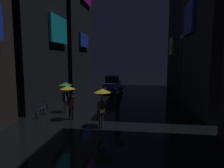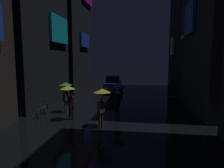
{
  "view_description": "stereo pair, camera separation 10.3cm",
  "coord_description": "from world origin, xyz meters",
  "px_view_note": "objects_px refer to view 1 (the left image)",
  "views": [
    {
      "loc": [
        1.73,
        -2.53,
        3.67
      ],
      "look_at": [
        0.0,
        9.59,
        2.18
      ],
      "focal_mm": 32.0,
      "sensor_mm": 36.0,
      "label": 1
    },
    {
      "loc": [
        1.83,
        -2.51,
        3.67
      ],
      "look_at": [
        0.0,
        9.59,
        2.18
      ],
      "focal_mm": 32.0,
      "sensor_mm": 36.0,
      "label": 2
    }
  ],
  "objects_px": {
    "bicycle_parked_at_storefront": "(42,110)",
    "streetlamp_right_far": "(181,62)",
    "pedestrian_foreground_right_yellow": "(102,97)",
    "pedestrian_near_crossing_green": "(65,89)",
    "pedestrian_midstreet_centre_yellow": "(69,93)",
    "car_distant": "(113,85)",
    "pedestrian_midstreet_left_blue": "(119,91)"
  },
  "relations": [
    {
      "from": "pedestrian_foreground_right_yellow",
      "to": "car_distant",
      "type": "bearing_deg",
      "value": 95.18
    },
    {
      "from": "pedestrian_midstreet_left_blue",
      "to": "car_distant",
      "type": "relative_size",
      "value": 0.5
    },
    {
      "from": "pedestrian_foreground_right_yellow",
      "to": "streetlamp_right_far",
      "type": "xyz_separation_m",
      "value": [
        5.29,
        6.57,
        1.86
      ]
    },
    {
      "from": "pedestrian_midstreet_centre_yellow",
      "to": "pedestrian_near_crossing_green",
      "type": "height_order",
      "value": "same"
    },
    {
      "from": "pedestrian_midstreet_left_blue",
      "to": "pedestrian_near_crossing_green",
      "type": "bearing_deg",
      "value": 177.16
    },
    {
      "from": "pedestrian_near_crossing_green",
      "to": "pedestrian_midstreet_centre_yellow",
      "type": "bearing_deg",
      "value": -62.53
    },
    {
      "from": "pedestrian_midstreet_left_blue",
      "to": "pedestrian_foreground_right_yellow",
      "type": "xyz_separation_m",
      "value": [
        -0.63,
        -2.45,
        0.0
      ]
    },
    {
      "from": "pedestrian_foreground_right_yellow",
      "to": "pedestrian_near_crossing_green",
      "type": "height_order",
      "value": "same"
    },
    {
      "from": "pedestrian_midstreet_centre_yellow",
      "to": "car_distant",
      "type": "xyz_separation_m",
      "value": [
        1.21,
        10.46,
        -0.74
      ]
    },
    {
      "from": "pedestrian_midstreet_left_blue",
      "to": "pedestrian_midstreet_centre_yellow",
      "type": "distance_m",
      "value": 3.21
    },
    {
      "from": "pedestrian_midstreet_centre_yellow",
      "to": "pedestrian_near_crossing_green",
      "type": "xyz_separation_m",
      "value": [
        -0.84,
        1.61,
        0.0
      ]
    },
    {
      "from": "bicycle_parked_at_storefront",
      "to": "streetlamp_right_far",
      "type": "relative_size",
      "value": 0.32
    },
    {
      "from": "pedestrian_foreground_right_yellow",
      "to": "pedestrian_midstreet_centre_yellow",
      "type": "bearing_deg",
      "value": 155.55
    },
    {
      "from": "pedestrian_near_crossing_green",
      "to": "bicycle_parked_at_storefront",
      "type": "bearing_deg",
      "value": -140.11
    },
    {
      "from": "pedestrian_midstreet_left_blue",
      "to": "pedestrian_near_crossing_green",
      "type": "height_order",
      "value": "same"
    },
    {
      "from": "bicycle_parked_at_storefront",
      "to": "car_distant",
      "type": "height_order",
      "value": "car_distant"
    },
    {
      "from": "pedestrian_near_crossing_green",
      "to": "car_distant",
      "type": "xyz_separation_m",
      "value": [
        2.04,
        8.85,
        -0.74
      ]
    },
    {
      "from": "pedestrian_midstreet_left_blue",
      "to": "bicycle_parked_at_storefront",
      "type": "xyz_separation_m",
      "value": [
        -4.95,
        -0.84,
        -1.28
      ]
    },
    {
      "from": "pedestrian_near_crossing_green",
      "to": "car_distant",
      "type": "distance_m",
      "value": 9.11
    },
    {
      "from": "bicycle_parked_at_storefront",
      "to": "streetlamp_right_far",
      "type": "xyz_separation_m",
      "value": [
        9.6,
        4.96,
        3.14
      ]
    },
    {
      "from": "pedestrian_midstreet_left_blue",
      "to": "car_distant",
      "type": "xyz_separation_m",
      "value": [
        -1.68,
        9.03,
        -0.74
      ]
    },
    {
      "from": "pedestrian_near_crossing_green",
      "to": "car_distant",
      "type": "height_order",
      "value": "pedestrian_near_crossing_green"
    },
    {
      "from": "pedestrian_midstreet_left_blue",
      "to": "streetlamp_right_far",
      "type": "bearing_deg",
      "value": 41.52
    },
    {
      "from": "pedestrian_near_crossing_green",
      "to": "bicycle_parked_at_storefront",
      "type": "distance_m",
      "value": 2.05
    },
    {
      "from": "pedestrian_near_crossing_green",
      "to": "bicycle_parked_at_storefront",
      "type": "xyz_separation_m",
      "value": [
        -1.23,
        -1.03,
        -1.28
      ]
    },
    {
      "from": "pedestrian_near_crossing_green",
      "to": "streetlamp_right_far",
      "type": "height_order",
      "value": "streetlamp_right_far"
    },
    {
      "from": "pedestrian_midstreet_centre_yellow",
      "to": "car_distant",
      "type": "height_order",
      "value": "pedestrian_midstreet_centre_yellow"
    },
    {
      "from": "car_distant",
      "to": "bicycle_parked_at_storefront",
      "type": "bearing_deg",
      "value": -108.33
    },
    {
      "from": "pedestrian_foreground_right_yellow",
      "to": "pedestrian_midstreet_left_blue",
      "type": "bearing_deg",
      "value": 75.47
    },
    {
      "from": "bicycle_parked_at_storefront",
      "to": "streetlamp_right_far",
      "type": "height_order",
      "value": "streetlamp_right_far"
    },
    {
      "from": "pedestrian_foreground_right_yellow",
      "to": "pedestrian_near_crossing_green",
      "type": "distance_m",
      "value": 4.05
    },
    {
      "from": "pedestrian_near_crossing_green",
      "to": "car_distant",
      "type": "bearing_deg",
      "value": 77.01
    }
  ]
}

